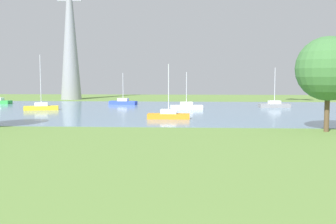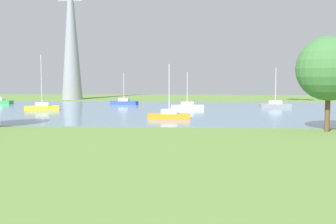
% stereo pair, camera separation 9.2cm
% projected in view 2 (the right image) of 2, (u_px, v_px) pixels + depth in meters
% --- Properties ---
extents(ground_plane, '(160.00, 160.00, 0.00)m').
position_uv_depth(ground_plane, '(187.00, 141.00, 29.64)').
color(ground_plane, olive).
extents(water_surface, '(140.00, 40.00, 0.02)m').
position_uv_depth(water_surface, '(190.00, 110.00, 57.47)').
color(water_surface, '#6283A0').
rests_on(water_surface, ground).
extents(sailboat_yellow, '(5.03, 2.87, 7.97)m').
position_uv_depth(sailboat_yellow, '(42.00, 107.00, 57.49)').
color(sailboat_yellow, yellow).
rests_on(sailboat_yellow, water_surface).
extents(sailboat_blue, '(5.00, 2.40, 5.51)m').
position_uv_depth(sailboat_blue, '(124.00, 102.00, 69.33)').
color(sailboat_blue, blue).
rests_on(sailboat_blue, water_surface).
extents(sailboat_orange, '(4.80, 1.52, 6.23)m').
position_uv_depth(sailboat_orange, '(169.00, 115.00, 45.30)').
color(sailboat_orange, orange).
rests_on(sailboat_orange, water_surface).
extents(sailboat_white, '(4.95, 2.07, 5.52)m').
position_uv_depth(sailboat_white, '(187.00, 106.00, 59.06)').
color(sailboat_white, white).
rests_on(sailboat_white, water_surface).
extents(sailboat_gray, '(4.95, 2.07, 6.23)m').
position_uv_depth(sailboat_gray, '(275.00, 105.00, 62.08)').
color(sailboat_gray, gray).
rests_on(sailboat_gray, water_surface).
extents(tree_mid_shore, '(5.60, 5.60, 8.32)m').
position_uv_depth(tree_mid_shore, '(329.00, 69.00, 34.27)').
color(tree_mid_shore, brown).
rests_on(tree_mid_shore, ground).
extents(electricity_pylon, '(6.40, 4.40, 29.96)m').
position_uv_depth(electricity_pylon, '(71.00, 29.00, 84.55)').
color(electricity_pylon, gray).
rests_on(electricity_pylon, ground).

